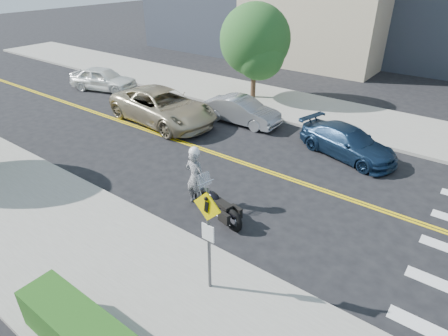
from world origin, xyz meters
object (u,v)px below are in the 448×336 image
pedestrian_sign (208,230)px  motorcycle (217,200)px  parked_car_blue (348,142)px  suv (163,106)px  parked_car_silver (242,111)px  motorcyclist (195,176)px  parked_car_white (103,79)px

pedestrian_sign → motorcycle: bearing=124.1°
motorcycle → parked_car_blue: 7.18m
motorcycle → suv: (-7.44, 5.01, 0.17)m
motorcycle → parked_car_silver: motorcycle is taller
motorcyclist → parked_car_silver: (-2.95, 7.15, -0.41)m
parked_car_white → motorcycle: bearing=-131.7°
motorcyclist → parked_car_blue: motorcyclist is taller
suv → motorcyclist: bearing=-121.6°
suv → parked_car_blue: 9.39m
parked_car_silver → pedestrian_sign: bearing=-150.7°
parked_car_blue → motorcycle: bearing=-178.2°
pedestrian_sign → parked_car_white: 18.91m
parked_car_silver → motorcyclist: bearing=-158.5°
suv → parked_car_white: size_ratio=1.42×
motorcycle → parked_car_silver: bearing=131.8°
pedestrian_sign → parked_car_silver: size_ratio=0.73×
motorcycle → parked_car_white: (-14.62, 6.72, 0.05)m
parked_car_blue → parked_car_silver: bearing=101.7°
motorcycle → suv: size_ratio=0.37×
suv → parked_car_white: bearing=81.9°
parked_car_silver → parked_car_blue: (5.80, -0.42, -0.03)m
pedestrian_sign → motorcycle: size_ratio=1.31×
pedestrian_sign → motorcycle: 3.41m
pedestrian_sign → suv: 12.01m
motorcycle → parked_car_blue: size_ratio=0.52×
suv → parked_car_blue: (9.18, 1.96, -0.22)m
pedestrian_sign → suv: size_ratio=0.48×
pedestrian_sign → parked_car_white: pedestrian_sign is taller
motorcyclist → parked_car_white: (-13.50, 6.49, -0.34)m
motorcycle → parked_car_blue: (1.74, 6.96, -0.05)m
motorcyclist → parked_car_silver: motorcyclist is taller
motorcycle → motorcyclist: bearing=-179.1°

